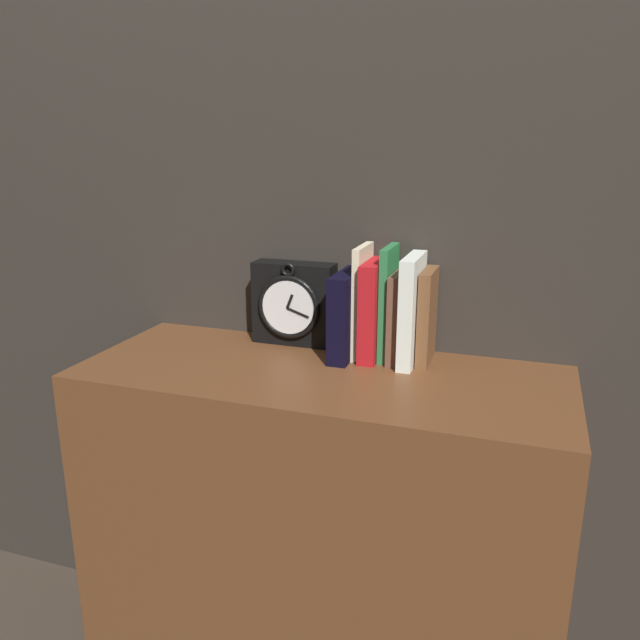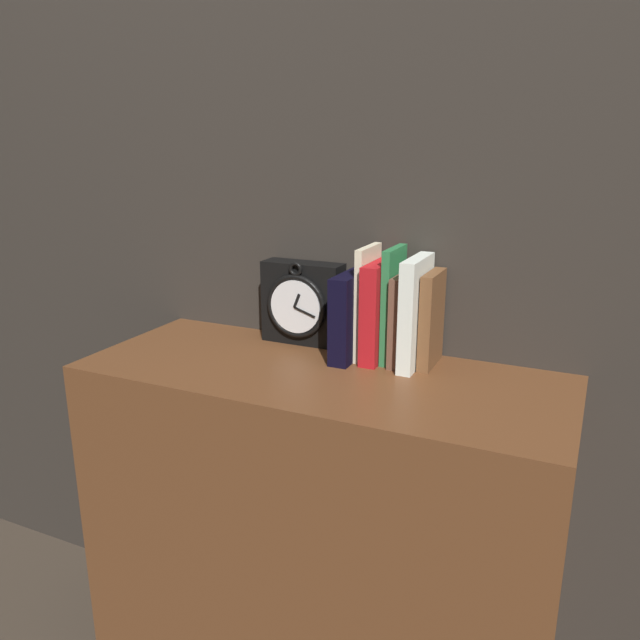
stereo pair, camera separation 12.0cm
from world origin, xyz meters
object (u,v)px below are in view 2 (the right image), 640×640
at_px(book_slot5_white, 416,313).
at_px(book_slot4_brown, 403,319).
at_px(book_slot3_green, 393,305).
at_px(clock, 302,303).
at_px(book_slot1_cream, 367,302).
at_px(book_slot6_brown, 432,319).
at_px(book_slot0_black, 351,316).
at_px(book_slot2_red, 378,312).

bearing_deg(book_slot5_white, book_slot4_brown, 159.83).
bearing_deg(book_slot3_green, clock, 174.46).
bearing_deg(clock, book_slot1_cream, -8.14).
bearing_deg(clock, book_slot6_brown, -4.05).
bearing_deg(book_slot6_brown, book_slot1_cream, -179.10).
xyz_separation_m(clock, book_slot1_cream, (0.16, -0.02, 0.03)).
distance_m(book_slot1_cream, book_slot3_green, 0.05).
height_order(clock, book_slot0_black, clock).
xyz_separation_m(book_slot0_black, book_slot6_brown, (0.16, 0.02, 0.01)).
bearing_deg(book_slot2_red, book_slot0_black, -168.65).
xyz_separation_m(book_slot3_green, book_slot6_brown, (0.08, -0.00, -0.02)).
height_order(clock, book_slot1_cream, book_slot1_cream).
xyz_separation_m(clock, book_slot2_red, (0.19, -0.03, 0.01)).
xyz_separation_m(book_slot1_cream, book_slot4_brown, (0.08, -0.00, -0.03)).
bearing_deg(book_slot5_white, book_slot6_brown, 28.65).
xyz_separation_m(clock, book_slot4_brown, (0.24, -0.03, 0.00)).
bearing_deg(book_slot2_red, book_slot3_green, 20.32).
distance_m(clock, book_slot3_green, 0.22).
relative_size(book_slot3_green, book_slot5_white, 1.06).
bearing_deg(book_slot0_black, book_slot6_brown, 7.38).
bearing_deg(book_slot0_black, book_slot1_cream, 34.56).
bearing_deg(book_slot5_white, clock, 172.17).
xyz_separation_m(book_slot1_cream, book_slot3_green, (0.05, 0.00, 0.00)).
relative_size(book_slot2_red, book_slot6_brown, 1.06).
bearing_deg(book_slot1_cream, book_slot6_brown, 0.90).
bearing_deg(book_slot3_green, book_slot5_white, -17.05).
distance_m(clock, book_slot5_white, 0.27).
xyz_separation_m(clock, book_slot6_brown, (0.30, -0.02, 0.00)).
bearing_deg(book_slot3_green, book_slot2_red, -159.68).
bearing_deg(clock, book_slot5_white, -7.83).
bearing_deg(book_slot1_cream, book_slot3_green, 2.27).
relative_size(book_slot0_black, book_slot4_brown, 0.98).
relative_size(clock, book_slot0_black, 1.06).
height_order(book_slot3_green, book_slot6_brown, book_slot3_green).
relative_size(book_slot0_black, book_slot5_white, 0.81).
bearing_deg(book_slot4_brown, book_slot6_brown, 5.66).
bearing_deg(book_slot6_brown, book_slot2_red, -174.64).
bearing_deg(book_slot4_brown, book_slot5_white, -20.17).
distance_m(book_slot3_green, book_slot5_white, 0.06).
bearing_deg(clock, book_slot0_black, -17.43).
xyz_separation_m(book_slot0_black, book_slot2_red, (0.05, 0.01, 0.01)).
bearing_deg(book_slot2_red, book_slot4_brown, 5.04).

